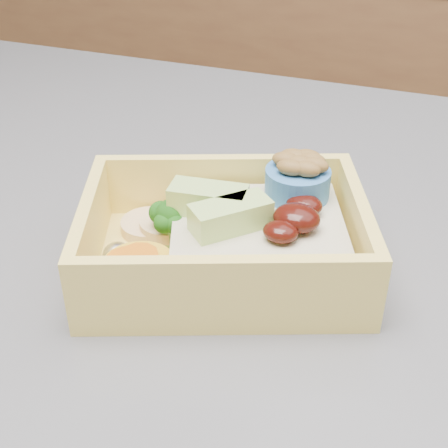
% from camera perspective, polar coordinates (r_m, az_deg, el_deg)
% --- Properties ---
extents(bento_box, '(0.21, 0.19, 0.07)m').
position_cam_1_polar(bento_box, '(0.41, 0.84, -1.20)').
color(bento_box, '#FFE069').
rests_on(bento_box, island).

